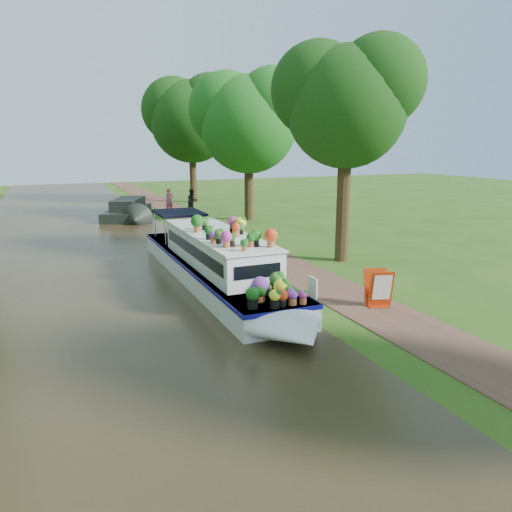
# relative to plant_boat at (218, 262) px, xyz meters

# --- Properties ---
(ground) EXTENTS (100.00, 100.00, 0.00)m
(ground) POSITION_rel_plant_boat_xyz_m (2.25, -1.33, -0.85)
(ground) COLOR #274912
(ground) RESTS_ON ground
(canal_water) EXTENTS (10.00, 100.00, 0.02)m
(canal_water) POSITION_rel_plant_boat_xyz_m (-3.75, -1.33, -0.84)
(canal_water) COLOR #2C2413
(canal_water) RESTS_ON ground
(towpath) EXTENTS (2.20, 100.00, 0.03)m
(towpath) POSITION_rel_plant_boat_xyz_m (3.45, -1.33, -0.84)
(towpath) COLOR #4D3124
(towpath) RESTS_ON ground
(plant_boat) EXTENTS (2.29, 13.52, 2.28)m
(plant_boat) POSITION_rel_plant_boat_xyz_m (0.00, 0.00, 0.00)
(plant_boat) COLOR white
(plant_boat) RESTS_ON canal_water
(tree_near_overhang) EXTENTS (5.52, 5.28, 8.99)m
(tree_near_overhang) POSITION_rel_plant_boat_xyz_m (6.04, 1.74, 5.75)
(tree_near_overhang) COLOR black
(tree_near_overhang) RESTS_ON ground
(tree_near_mid) EXTENTS (6.90, 6.60, 9.40)m
(tree_near_mid) POSITION_rel_plant_boat_xyz_m (6.73, 13.76, 5.58)
(tree_near_mid) COLOR black
(tree_near_mid) RESTS_ON ground
(tree_near_far) EXTENTS (7.59, 7.26, 10.30)m
(tree_near_far) POSITION_rel_plant_boat_xyz_m (6.23, 24.76, 6.20)
(tree_near_far) COLOR black
(tree_near_far) RESTS_ON ground
(second_boat) EXTENTS (4.16, 7.21, 1.31)m
(second_boat) POSITION_rel_plant_boat_xyz_m (-0.30, 17.35, -0.32)
(second_boat) COLOR black
(second_boat) RESTS_ON canal_water
(sandwich_board) EXTENTS (0.76, 0.75, 1.13)m
(sandwich_board) POSITION_rel_plant_boat_xyz_m (3.74, -4.01, -0.31)
(sandwich_board) COLOR #A92E0C
(sandwich_board) RESTS_ON towpath
(pedestrian_pink) EXTENTS (0.75, 0.62, 1.75)m
(pedestrian_pink) POSITION_rel_plant_boat_xyz_m (2.75, 18.59, 0.05)
(pedestrian_pink) COLOR #C65175
(pedestrian_pink) RESTS_ON towpath
(pedestrian_dark) EXTENTS (0.96, 0.83, 1.71)m
(pedestrian_dark) POSITION_rel_plant_boat_xyz_m (4.15, 17.72, 0.03)
(pedestrian_dark) COLOR black
(pedestrian_dark) RESTS_ON towpath
(verge_plant) EXTENTS (0.47, 0.42, 0.48)m
(verge_plant) POSITION_rel_plant_boat_xyz_m (1.83, 3.56, -0.61)
(verge_plant) COLOR #1D6023
(verge_plant) RESTS_ON ground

